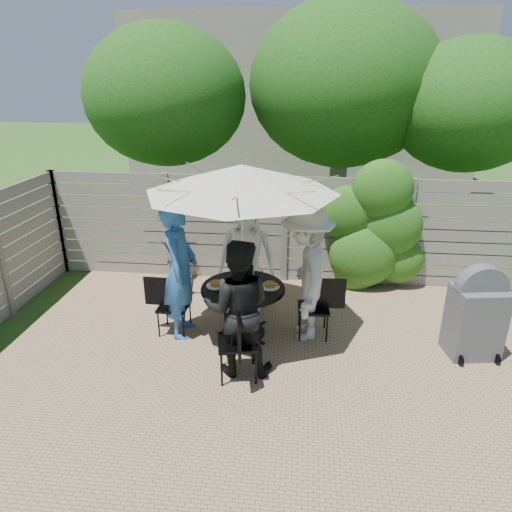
# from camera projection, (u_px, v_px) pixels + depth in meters

# --- Properties ---
(backyard_envelope) EXTENTS (60.00, 60.00, 5.00)m
(backyard_envelope) POSITION_uv_depth(u_px,v_px,m) (301.00, 102.00, 13.76)
(backyard_envelope) COLOR #2D5A1C
(backyard_envelope) RESTS_ON ground
(patio_table) EXTENTS (1.18, 1.18, 0.73)m
(patio_table) POSITION_uv_depth(u_px,v_px,m) (243.00, 301.00, 6.15)
(patio_table) COLOR black
(patio_table) RESTS_ON ground
(umbrella) EXTENTS (2.58, 2.58, 2.35)m
(umbrella) POSITION_uv_depth(u_px,v_px,m) (242.00, 179.00, 5.54)
(umbrella) COLOR silver
(umbrella) RESTS_ON ground
(chair_back) EXTENTS (0.45, 0.67, 0.92)m
(chair_back) POSITION_uv_depth(u_px,v_px,m) (247.00, 286.00, 7.13)
(chair_back) COLOR black
(chair_back) RESTS_ON ground
(person_back) EXTENTS (0.88, 0.60, 1.72)m
(person_back) POSITION_uv_depth(u_px,v_px,m) (247.00, 254.00, 6.79)
(person_back) COLOR white
(person_back) RESTS_ON ground
(chair_left) EXTENTS (0.60, 0.41, 0.83)m
(chair_left) POSITION_uv_depth(u_px,v_px,m) (174.00, 317.00, 6.29)
(chair_left) COLOR black
(chair_left) RESTS_ON ground
(person_left) EXTENTS (0.50, 0.71, 1.88)m
(person_left) POSITION_uv_depth(u_px,v_px,m) (180.00, 271.00, 6.02)
(person_left) COLOR blue
(person_left) RESTS_ON ground
(chair_front) EXTENTS (0.54, 0.72, 0.95)m
(chair_front) POSITION_uv_depth(u_px,v_px,m) (238.00, 356.00, 5.34)
(chair_front) COLOR black
(chair_front) RESTS_ON ground
(person_front) EXTENTS (0.86, 0.69, 1.68)m
(person_front) POSITION_uv_depth(u_px,v_px,m) (238.00, 309.00, 5.26)
(person_front) COLOR black
(person_front) RESTS_ON ground
(chair_right) EXTENTS (0.63, 0.43, 0.86)m
(chair_right) POSITION_uv_depth(u_px,v_px,m) (314.00, 319.00, 6.21)
(chair_right) COLOR black
(chair_right) RESTS_ON ground
(person_right) EXTENTS (0.77, 1.24, 1.86)m
(person_right) POSITION_uv_depth(u_px,v_px,m) (306.00, 274.00, 5.97)
(person_right) COLOR beige
(person_right) RESTS_ON ground
(plate_back) EXTENTS (0.26, 0.26, 0.06)m
(plate_back) POSITION_uv_depth(u_px,v_px,m) (245.00, 274.00, 6.40)
(plate_back) COLOR white
(plate_back) RESTS_ON patio_table
(plate_left) EXTENTS (0.26, 0.26, 0.06)m
(plate_left) POSITION_uv_depth(u_px,v_px,m) (216.00, 284.00, 6.08)
(plate_left) COLOR white
(plate_left) RESTS_ON patio_table
(plate_front) EXTENTS (0.26, 0.26, 0.06)m
(plate_front) POSITION_uv_depth(u_px,v_px,m) (241.00, 297.00, 5.73)
(plate_front) COLOR white
(plate_front) RESTS_ON patio_table
(plate_right) EXTENTS (0.26, 0.26, 0.06)m
(plate_right) POSITION_uv_depth(u_px,v_px,m) (270.00, 285.00, 6.05)
(plate_right) COLOR white
(plate_right) RESTS_ON patio_table
(glass_back) EXTENTS (0.07, 0.07, 0.14)m
(glass_back) POSITION_uv_depth(u_px,v_px,m) (237.00, 274.00, 6.29)
(glass_back) COLOR silver
(glass_back) RESTS_ON patio_table
(glass_left) EXTENTS (0.07, 0.07, 0.14)m
(glass_left) POSITION_uv_depth(u_px,v_px,m) (223.00, 285.00, 5.96)
(glass_left) COLOR silver
(glass_left) RESTS_ON patio_table
(glass_front) EXTENTS (0.07, 0.07, 0.14)m
(glass_front) POSITION_uv_depth(u_px,v_px,m) (250.00, 290.00, 5.80)
(glass_front) COLOR silver
(glass_front) RESTS_ON patio_table
(syrup_jug) EXTENTS (0.09, 0.09, 0.16)m
(syrup_jug) POSITION_uv_depth(u_px,v_px,m) (239.00, 279.00, 6.09)
(syrup_jug) COLOR #59280C
(syrup_jug) RESTS_ON patio_table
(coffee_cup) EXTENTS (0.08, 0.08, 0.12)m
(coffee_cup) POSITION_uv_depth(u_px,v_px,m) (251.00, 276.00, 6.25)
(coffee_cup) COLOR #C6B293
(coffee_cup) RESTS_ON patio_table
(bicycle) EXTENTS (0.88, 1.95, 0.99)m
(bicycle) POSITION_uv_depth(u_px,v_px,m) (181.00, 259.00, 7.61)
(bicycle) COLOR #333338
(bicycle) RESTS_ON ground
(bbq_grill) EXTENTS (0.67, 0.56, 1.24)m
(bbq_grill) POSITION_uv_depth(u_px,v_px,m) (476.00, 316.00, 5.67)
(bbq_grill) COLOR #56565B
(bbq_grill) RESTS_ON ground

